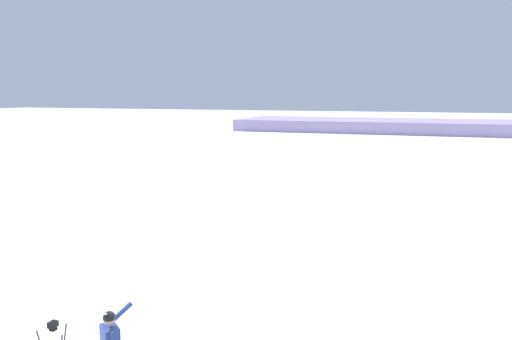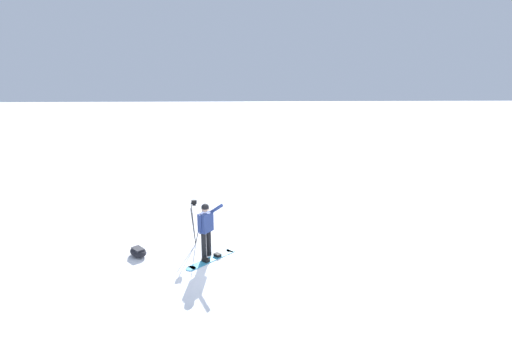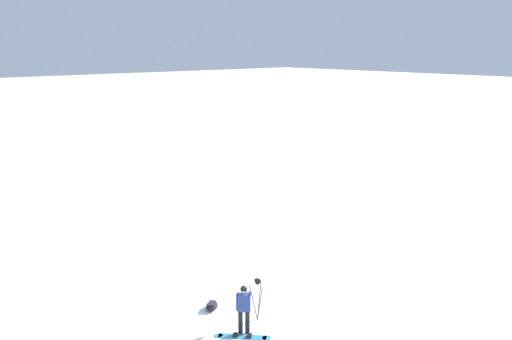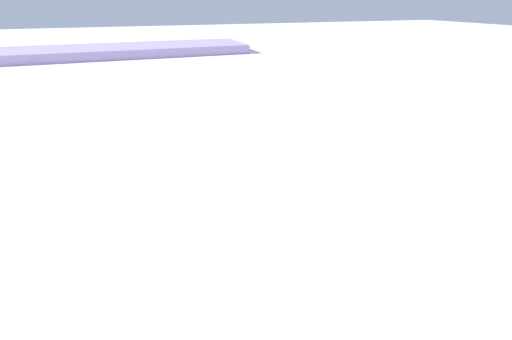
{
  "view_description": "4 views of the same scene",
  "coord_description": "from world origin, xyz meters",
  "views": [
    {
      "loc": [
        4.72,
        -7.65,
        5.38
      ],
      "look_at": [
        1.3,
        1.66,
        3.89
      ],
      "focal_mm": 35.61,
      "sensor_mm": 36.0,
      "label": 1
    },
    {
      "loc": [
        9.14,
        -0.17,
        4.71
      ],
      "look_at": [
        0.57,
        0.68,
        2.8
      ],
      "focal_mm": 25.26,
      "sensor_mm": 36.0,
      "label": 2
    },
    {
      "loc": [
        9.81,
        11.6,
        8.88
      ],
      "look_at": [
        3.17,
        4.15,
        6.64
      ],
      "focal_mm": 39.29,
      "sensor_mm": 36.0,
      "label": 3
    },
    {
      "loc": [
        -0.92,
        -5.81,
        9.56
      ],
      "look_at": [
        2.11,
        2.73,
        5.07
      ],
      "focal_mm": 24.22,
      "sensor_mm": 36.0,
      "label": 4
    }
  ],
  "objects": [
    {
      "name": "distant_ridge",
      "position": [
        -1.29,
        67.87,
        0.82
      ],
      "size": [
        45.74,
        14.66,
        1.65
      ],
      "color": "#B099CD",
      "rests_on": "ground_plane"
    }
  ]
}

